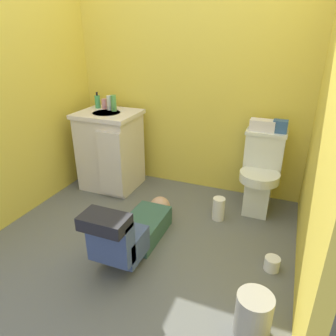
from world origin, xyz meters
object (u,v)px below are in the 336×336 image
Objects in this scene: soap_dispenser at (98,101)px; toilet_paper_roll at (272,264)px; bottle_pink at (104,104)px; faucet at (114,104)px; person_plumber at (133,230)px; toilet at (261,174)px; toiletry_bag at (280,126)px; paper_towel_roll at (219,209)px; tissue_box at (263,125)px; trash_can at (253,315)px; bottle_green at (114,103)px; vanity_cabinet at (110,150)px; bottle_white at (109,103)px.

soap_dispenser reaches higher than toilet_paper_roll.
faucet is at bearing 13.70° from bottle_pink.
soap_dispenser is (-0.92, 1.02, 0.71)m from person_plumber.
person_plumber is (-0.81, -0.98, -0.19)m from toilet.
paper_towel_roll is at bearing -134.65° from toiletry_bag.
tissue_box is at bearing 54.52° from person_plumber.
toiletry_bag is at bearing 45.35° from paper_towel_roll.
tissue_box reaches higher than trash_can.
toilet_paper_roll is (1.71, -0.79, -0.85)m from bottle_green.
faucet is 0.19m from soap_dispenser.
soap_dispenser reaches higher than bottle_pink.
person_plumber is 1.48m from bottle_pink.
toilet_paper_roll is (1.75, -0.73, -0.37)m from vanity_cabinet.
trash_can is (1.70, -1.45, -0.74)m from faucet.
tissue_box is 1.36× the size of bottle_green.
toiletry_bag is 0.46× the size of trash_can.
faucet is 0.81× the size of toiletry_bag.
toilet_paper_roll is at bearing -26.45° from faucet.
soap_dispenser reaches higher than paper_towel_roll.
person_plumber is 1.54m from soap_dispenser.
vanity_cabinet is 1.93m from toilet_paper_roll.
bottle_green is at bearing -14.32° from soap_dispenser.
toilet reaches higher than toilet_paper_roll.
soap_dispenser is at bearing 142.81° from trash_can.
soap_dispenser is at bearing 132.21° from person_plumber.
trash_can is (1.65, -1.37, -0.77)m from bottle_green.
vanity_cabinet is 0.49m from bottle_white.
bottle_green is (0.15, -0.05, 0.03)m from bottle_pink.
bottle_pink is 0.64× the size of bottle_green.
bottle_green reaches higher than tissue_box.
tissue_box is 1.64m from trash_can.
tissue_box is (-0.05, 0.09, 0.43)m from toilet.
trash_can is at bearing -38.35° from bottle_pink.
faucet is 1.65m from toiletry_bag.
soap_dispenser is 1.67m from paper_towel_roll.
toiletry_bag is at bearing 3.12° from bottle_white.
bottle_pink is at bearing 129.65° from person_plumber.
trash_can is (0.05, -1.49, -0.67)m from toiletry_bag.
paper_towel_roll is (-0.45, 1.08, -0.03)m from trash_can.
soap_dispenser is 1.61× the size of bottle_pink.
bottle_pink is 0.94× the size of toilet_paper_roll.
vanity_cabinet is 4.94× the size of soap_dispenser.
trash_can is (1.80, -1.43, -0.74)m from bottle_pink.
toiletry_bag reaches higher than toilet.
paper_towel_roll is at bearing 52.45° from person_plumber.
bottle_green is 1.47m from paper_towel_roll.
vanity_cabinet reaches higher than trash_can.
vanity_cabinet is 6.61× the size of toiletry_bag.
toilet_paper_roll is at bearing 8.97° from person_plumber.
tissue_box is at bearing 4.60° from bottle_green.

